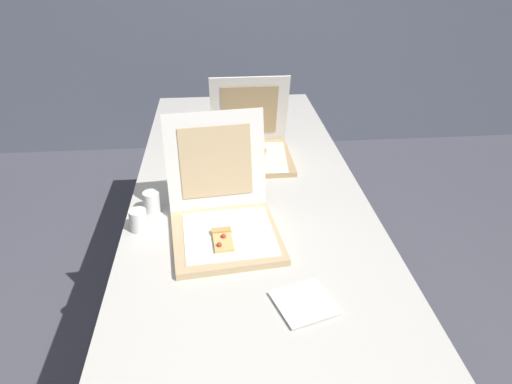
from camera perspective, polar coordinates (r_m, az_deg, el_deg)
The scene contains 8 objects.
table at distance 1.81m, azimuth -1.10°, elevation -0.41°, with size 0.86×2.19×0.74m.
pizza_box_front at distance 1.49m, azimuth -4.00°, elevation -3.38°, with size 0.38×0.44×0.35m.
pizza_box_middle at distance 1.98m, azimuth -0.58°, elevation 5.52°, with size 0.34×0.34×0.34m.
cup_white_mid at distance 1.84m, azimuth -8.55°, elevation 2.70°, with size 0.06×0.06×0.07m, color white.
cup_white_near_left at distance 1.55m, azimuth -14.34°, elevation -3.43°, with size 0.06×0.06×0.07m, color white.
cup_white_far at distance 2.07m, azimuth -7.87°, elevation 6.02°, with size 0.06×0.06×0.07m, color white.
cup_white_near_center at distance 1.64m, azimuth -12.78°, elevation -1.20°, with size 0.06×0.06×0.07m, color white.
napkin_pile at distance 1.26m, azimuth 5.96°, elevation -13.34°, with size 0.18×0.18×0.01m.
Camera 1 is at (-0.11, -0.96, 1.61)m, focal length 32.30 mm.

